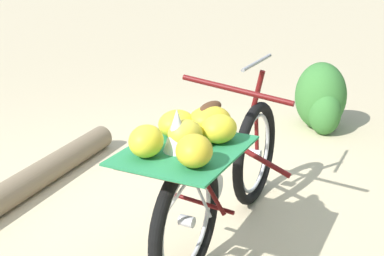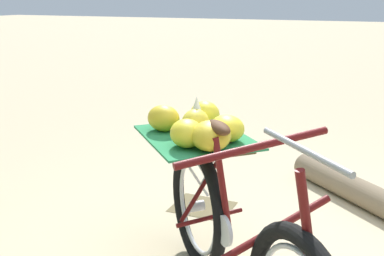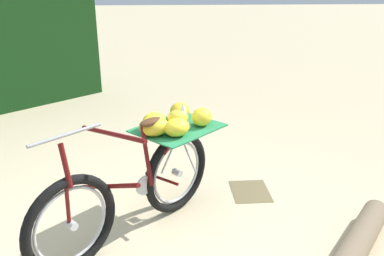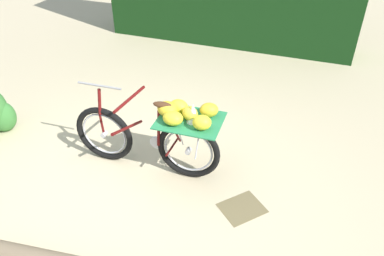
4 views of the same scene
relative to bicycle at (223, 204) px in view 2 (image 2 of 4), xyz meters
The scene contains 2 objects.
bicycle is the anchor object (origin of this frame).
leaf_litter_patch 1.22m from the bicycle, 62.56° to the right, with size 0.44×0.36×0.01m, color olive.
Camera 2 is at (-0.34, 2.08, 1.53)m, focal length 44.02 mm.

